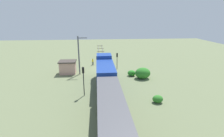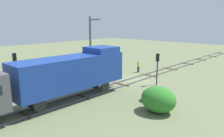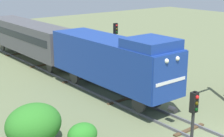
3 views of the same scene
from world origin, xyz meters
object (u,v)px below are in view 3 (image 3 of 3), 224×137
(passenger_car_leading, at_px, (29,36))
(traffic_signal_mid, at_px, (116,40))
(traffic_signal_near, at_px, (193,117))
(locomotive, at_px, (113,59))

(passenger_car_leading, distance_m, traffic_signal_mid, 10.05)
(traffic_signal_near, bearing_deg, traffic_signal_mid, 63.84)
(locomotive, bearing_deg, traffic_signal_mid, 48.94)
(passenger_car_leading, bearing_deg, traffic_signal_near, -97.97)
(passenger_car_leading, height_order, traffic_signal_mid, traffic_signal_mid)
(locomotive, xyz_separation_m, passenger_car_leading, (0.00, 13.34, -0.25))
(traffic_signal_mid, bearing_deg, passenger_car_leading, 109.82)
(passenger_car_leading, xyz_separation_m, traffic_signal_mid, (3.40, -9.43, 0.61))
(locomotive, distance_m, traffic_signal_near, 10.06)
(locomotive, relative_size, passenger_car_leading, 0.83)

